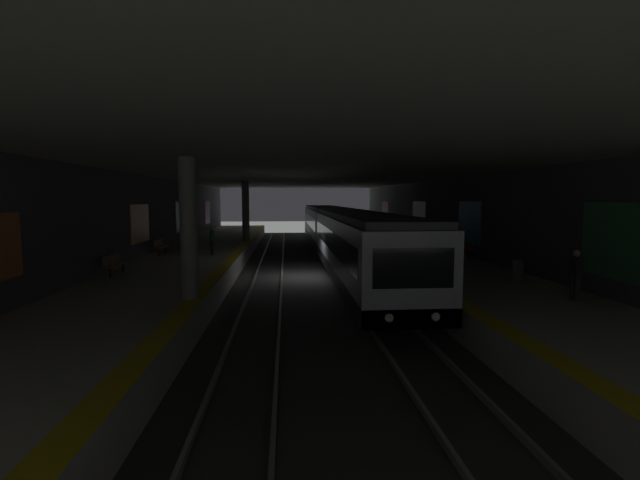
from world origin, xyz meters
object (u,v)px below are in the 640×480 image
person_waiting_near (405,231)px  bench_left_near (464,248)px  pillar_far (246,211)px  metro_train (337,233)px  bench_left_far (418,236)px  bench_left_mid (444,243)px  backpack_on_floor (408,246)px  person_standing_far (576,273)px  pillar_near (189,229)px  trash_bin (517,271)px  bench_right_mid (161,246)px  bench_right_near (114,263)px  person_walking_mid (212,239)px

person_waiting_near → bench_left_near: bearing=-171.7°
pillar_far → metro_train: pillar_far is taller
bench_left_far → pillar_far: bearing=78.1°
bench_left_mid → metro_train: bearing=65.7°
bench_left_near → backpack_on_floor: (4.57, 1.83, -0.32)m
metro_train → bench_left_near: size_ratio=20.63×
bench_left_far → backpack_on_floor: (-3.67, 1.83, -0.32)m
metro_train → person_standing_far: bearing=-160.1°
pillar_near → person_standing_far: pillar_near is taller
person_standing_far → trash_bin: (3.14, 0.17, -0.45)m
bench_right_mid → backpack_on_floor: bench_right_mid is taller
person_standing_far → bench_right_near: bearing=70.3°
person_walking_mid → pillar_near: bearing=-174.0°
bench_left_far → bench_left_near: bearing=180.0°
person_waiting_near → person_standing_far: size_ratio=1.05×
person_standing_far → backpack_on_floor: size_ratio=4.04×
bench_left_mid → bench_right_mid: 17.07m
pillar_near → bench_left_mid: bearing=-47.4°
pillar_near → trash_bin: size_ratio=5.35×
person_standing_far → bench_left_mid: bearing=-2.5°
bench_left_near → bench_right_near: (-4.02, 17.07, 0.00)m
person_walking_mid → backpack_on_floor: (2.17, -12.21, -0.72)m
pillar_near → bench_left_near: size_ratio=2.68×
bench_right_mid → pillar_near: bearing=-159.9°
metro_train → trash_bin: 13.98m
bench_left_mid → pillar_far: bearing=58.8°
bench_left_near → person_waiting_near: (7.79, 1.14, 0.40)m
bench_right_mid → trash_bin: size_ratio=2.00×
person_walking_mid → person_standing_far: (-12.32, -13.48, -0.04)m
person_walking_mid → person_standing_far: size_ratio=1.04×
bench_left_mid → bench_right_mid: same height
bench_right_mid → trash_bin: (-9.56, -16.33, -0.10)m
bench_right_mid → pillar_far: bearing=-27.1°
bench_left_near → trash_bin: (-6.78, 0.73, -0.10)m
metro_train → person_walking_mid: bearing=115.1°
person_walking_mid → trash_bin: 16.18m
pillar_near → bench_right_mid: bearing=20.1°
pillar_near → pillar_far: same height
trash_bin → person_walking_mid: bearing=55.4°
bench_left_near → pillar_near: bearing=124.0°
pillar_near → bench_left_far: 21.35m
bench_right_near → trash_bin: 16.57m
pillar_far → person_walking_mid: 8.74m
bench_left_far → person_waiting_near: 1.28m
bench_right_near → pillar_far: bearing=-15.6°
person_standing_far → metro_train: bearing=19.9°
pillar_near → bench_right_mid: (11.46, 4.18, -1.75)m
bench_left_near → bench_right_mid: bearing=80.8°
bench_left_far → person_standing_far: 18.18m
backpack_on_floor → trash_bin: trash_bin is taller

